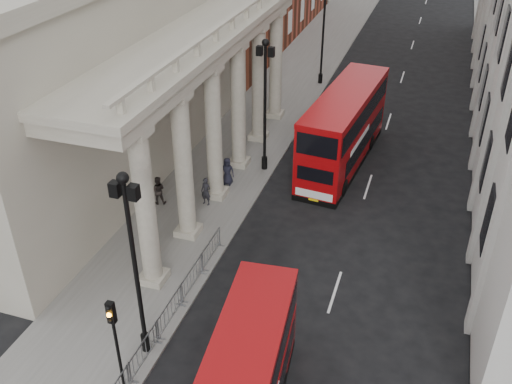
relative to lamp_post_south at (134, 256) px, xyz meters
name	(u,v)px	position (x,y,z in m)	size (l,w,h in m)	color
sidewalk_west	(274,106)	(-2.40, 26.00, -4.85)	(6.00, 140.00, 0.12)	slate
sidewalk_east	(495,134)	(14.10, 26.00, -4.85)	(3.00, 140.00, 0.12)	slate
kerb	(310,110)	(0.55, 26.00, -4.84)	(0.20, 140.00, 0.14)	slate
portico_building	(98,73)	(-9.90, 14.00, 1.09)	(9.00, 28.00, 12.00)	gray
lamp_post_south	(134,256)	(0.00, 0.00, 0.00)	(1.05, 0.44, 8.32)	black
lamp_post_mid	(265,98)	(0.00, 16.00, 0.00)	(1.05, 0.44, 8.32)	black
lamp_post_north	(324,27)	(0.00, 32.00, 0.00)	(1.05, 0.44, 8.32)	black
traffic_light	(114,331)	(0.10, -2.02, -1.80)	(0.28, 0.33, 4.30)	black
crowd_barriers	(129,374)	(0.25, -1.77, -4.24)	(0.50, 18.75, 1.10)	gray
bus_far	(344,127)	(4.45, 18.51, -2.39)	(3.77, 11.40, 4.83)	#9E070A
pedestrian_a	(206,192)	(-1.89, 10.96, -3.96)	(0.61, 0.40, 1.67)	black
pedestrian_b	(158,190)	(-4.52, 10.20, -3.94)	(0.83, 0.65, 1.70)	#292321
pedestrian_c	(227,171)	(-1.55, 13.48, -3.93)	(0.85, 0.55, 1.73)	black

